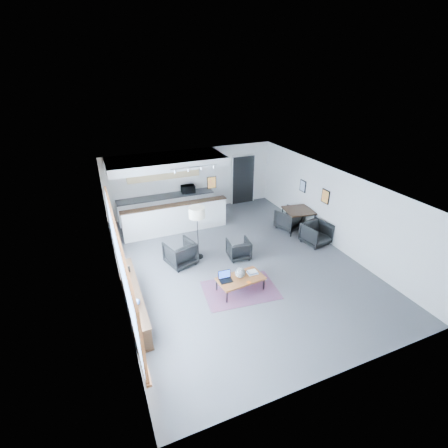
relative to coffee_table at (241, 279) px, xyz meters
name	(u,v)px	position (x,y,z in m)	size (l,w,h in m)	color
room	(238,225)	(0.50, 1.30, 0.92)	(7.02, 9.02, 2.62)	#4C4C4F
window	(120,261)	(-2.96, 0.40, 1.08)	(0.10, 5.95, 1.66)	#8CBFFF
console	(134,301)	(-2.80, 0.25, -0.05)	(0.35, 3.00, 0.80)	black
kitchenette	(168,189)	(-0.69, 5.01, 1.00)	(4.20, 1.96, 2.60)	white
doorway	(243,179)	(2.80, 5.72, 0.70)	(1.10, 0.12, 2.15)	black
track_light	(194,168)	(-0.09, 3.50, 2.15)	(1.60, 0.07, 0.15)	silver
wall_art_lower	(325,197)	(3.97, 1.70, 1.17)	(0.03, 0.38, 0.48)	black
wall_art_upper	(303,186)	(3.97, 3.00, 1.12)	(0.03, 0.34, 0.44)	black
kilim_rug	(240,290)	(0.00, 0.00, -0.37)	(2.13, 1.57, 0.01)	#512B41
coffee_table	(241,279)	(0.00, 0.00, 0.00)	(1.32, 0.80, 0.41)	brown
laptop	(225,277)	(-0.42, 0.10, 0.10)	(0.36, 0.30, 0.25)	black
ceramic_pot	(240,273)	(0.00, 0.04, 0.17)	(0.28, 0.28, 0.28)	gray
book_stack	(252,272)	(0.39, 0.07, 0.07)	(0.28, 0.23, 0.09)	silver
coaster	(249,282)	(0.11, -0.27, 0.03)	(0.12, 0.12, 0.01)	#E5590C
armchair_left	(180,252)	(-1.14, 1.91, 0.04)	(0.81, 0.76, 0.84)	black
armchair_right	(239,248)	(0.67, 1.55, -0.03)	(0.67, 0.63, 0.69)	black
floor_lamp	(197,214)	(-0.51, 2.07, 1.13)	(0.65, 0.65, 1.74)	black
dining_table	(299,212)	(3.50, 2.45, 0.37)	(1.12, 1.12, 0.83)	black
dining_chair_near	(316,234)	(3.50, 1.35, -0.02)	(0.70, 0.65, 0.72)	black
dining_chair_far	(289,219)	(3.30, 2.72, -0.02)	(0.70, 0.65, 0.72)	black
microwave	(188,188)	(0.22, 5.45, 0.73)	(0.54, 0.30, 0.37)	black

